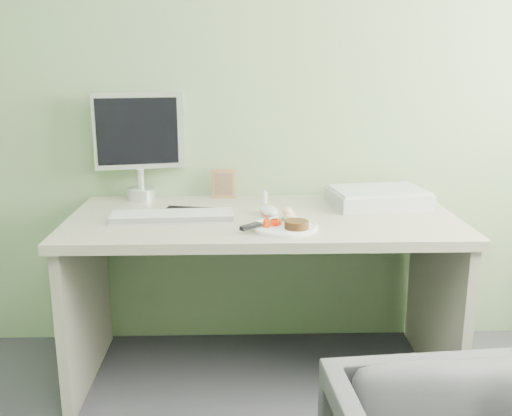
{
  "coord_description": "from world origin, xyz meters",
  "views": [
    {
      "loc": [
        -0.1,
        -0.66,
        1.35
      ],
      "look_at": [
        -0.03,
        1.5,
        0.79
      ],
      "focal_mm": 40.0,
      "sensor_mm": 36.0,
      "label": 1
    }
  ],
  "objects_px": {
    "desk": "(263,257)",
    "scanner": "(378,198)",
    "plate": "(285,227)",
    "monitor": "(139,140)"
  },
  "relations": [
    {
      "from": "desk",
      "to": "monitor",
      "type": "distance_m",
      "value": 0.78
    },
    {
      "from": "desk",
      "to": "scanner",
      "type": "bearing_deg",
      "value": 17.28
    },
    {
      "from": "plate",
      "to": "monitor",
      "type": "xyz_separation_m",
      "value": [
        -0.63,
        0.51,
        0.27
      ]
    },
    {
      "from": "desk",
      "to": "scanner",
      "type": "distance_m",
      "value": 0.58
    },
    {
      "from": "plate",
      "to": "scanner",
      "type": "height_order",
      "value": "scanner"
    },
    {
      "from": "desk",
      "to": "monitor",
      "type": "xyz_separation_m",
      "value": [
        -0.55,
        0.31,
        0.46
      ]
    },
    {
      "from": "scanner",
      "to": "monitor",
      "type": "relative_size",
      "value": 0.85
    },
    {
      "from": "plate",
      "to": "monitor",
      "type": "distance_m",
      "value": 0.85
    },
    {
      "from": "plate",
      "to": "scanner",
      "type": "distance_m",
      "value": 0.57
    },
    {
      "from": "monitor",
      "to": "plate",
      "type": "bearing_deg",
      "value": -51.23
    }
  ]
}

